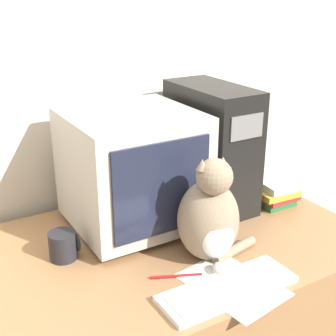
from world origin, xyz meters
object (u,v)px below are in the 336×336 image
at_px(keyboard, 228,288).
at_px(pen, 176,276).
at_px(book_stack, 271,191).
at_px(computer_tower, 211,146).
at_px(cat, 210,217).
at_px(crt_monitor, 132,170).
at_px(mug, 64,245).

distance_m(keyboard, pen, 0.16).
bearing_deg(keyboard, book_stack, 37.00).
height_order(computer_tower, cat, computer_tower).
relative_size(crt_monitor, computer_tower, 0.90).
height_order(keyboard, book_stack, book_stack).
xyz_separation_m(keyboard, cat, (0.06, 0.18, 0.14)).
bearing_deg(pen, crt_monitor, 83.65).
height_order(computer_tower, pen, computer_tower).
bearing_deg(pen, book_stack, 22.53).
bearing_deg(book_stack, crt_monitor, 168.92).
distance_m(crt_monitor, keyboard, 0.54).
bearing_deg(cat, mug, 161.15).
relative_size(crt_monitor, mug, 4.50).
xyz_separation_m(keyboard, mug, (-0.35, 0.41, 0.04)).
xyz_separation_m(cat, pen, (-0.15, -0.04, -0.14)).
bearing_deg(pen, mug, 132.61).
bearing_deg(mug, computer_tower, 8.94).
relative_size(computer_tower, keyboard, 1.14).
height_order(cat, book_stack, cat).
distance_m(computer_tower, keyboard, 0.64).
xyz_separation_m(keyboard, book_stack, (0.51, 0.39, 0.04)).
distance_m(cat, pen, 0.21).
bearing_deg(book_stack, keyboard, -143.00).
xyz_separation_m(crt_monitor, cat, (0.11, -0.32, -0.07)).
height_order(book_stack, mug, book_stack).
relative_size(crt_monitor, cat, 1.21).
relative_size(keyboard, book_stack, 2.02).
bearing_deg(book_stack, pen, -157.47).
height_order(crt_monitor, keyboard, crt_monitor).
relative_size(cat, mug, 3.71).
bearing_deg(book_stack, computer_tower, 149.12).
xyz_separation_m(crt_monitor, keyboard, (0.05, -0.50, -0.21)).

